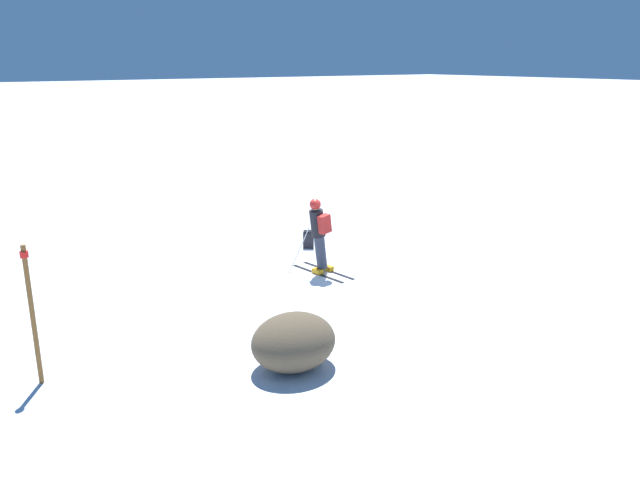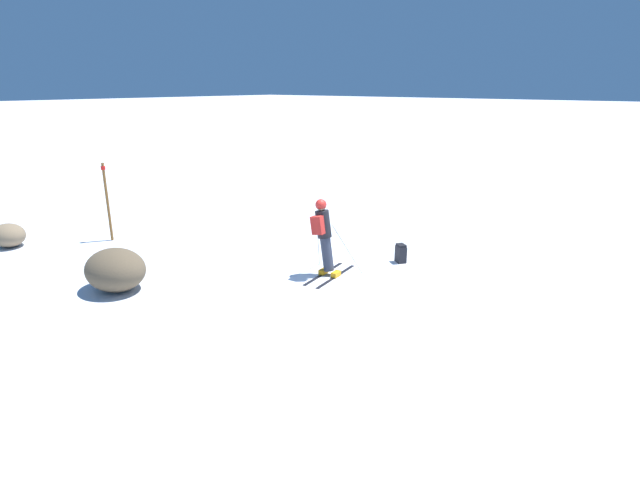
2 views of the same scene
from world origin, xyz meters
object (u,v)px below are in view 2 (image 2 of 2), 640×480
object	(u,v)px
exposed_boulder_1	(8,235)
trail_marker	(107,199)
exposed_boulder_0	(115,270)
skier	(324,233)
spare_backpack	(401,253)

from	to	relation	value
exposed_boulder_1	trail_marker	xyz separation A→B (m)	(-1.76, -2.22, 0.94)
exposed_boulder_1	exposed_boulder_0	bearing A→B (deg)	-176.93
skier	exposed_boulder_1	world-z (taller)	skier
exposed_boulder_0	skier	bearing A→B (deg)	-129.80
exposed_boulder_1	spare_backpack	bearing A→B (deg)	-147.74
skier	exposed_boulder_1	size ratio (longest dim) A/B	1.85
exposed_boulder_1	trail_marker	size ratio (longest dim) A/B	0.44
exposed_boulder_0	exposed_boulder_1	xyz separation A→B (m)	(5.44, 0.29, -0.15)
spare_backpack	trail_marker	bearing A→B (deg)	60.51
skier	spare_backpack	bearing A→B (deg)	-124.88
skier	trail_marker	bearing A→B (deg)	7.23
trail_marker	exposed_boulder_1	bearing A→B (deg)	51.66
skier	trail_marker	size ratio (longest dim) A/B	0.82
spare_backpack	skier	bearing A→B (deg)	97.36
skier	spare_backpack	world-z (taller)	skier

